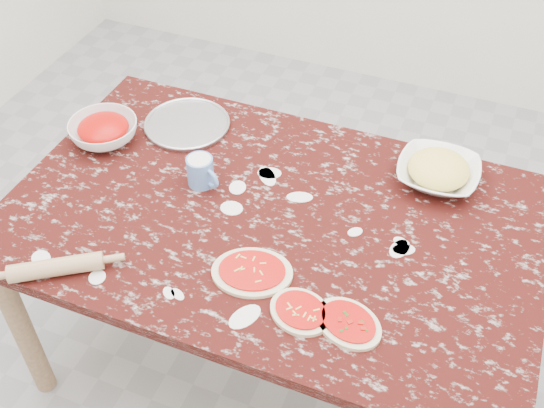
{
  "coord_description": "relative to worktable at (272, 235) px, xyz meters",
  "views": [
    {
      "loc": [
        0.52,
        -1.29,
        2.14
      ],
      "look_at": [
        0.0,
        0.0,
        0.8
      ],
      "focal_mm": 43.35,
      "sensor_mm": 36.0,
      "label": 1
    }
  ],
  "objects": [
    {
      "name": "cheese_bowl",
      "position": [
        0.42,
        0.34,
        0.11
      ],
      "size": [
        0.26,
        0.26,
        0.06
      ],
      "primitive_type": "imported",
      "rotation": [
        0.0,
        0.0,
        0.01
      ],
      "color": "white",
      "rests_on": "worktable"
    },
    {
      "name": "rolling_pin",
      "position": [
        -0.46,
        -0.43,
        0.11
      ],
      "size": [
        0.24,
        0.18,
        0.05
      ],
      "primitive_type": "cylinder",
      "rotation": [
        0.0,
        1.57,
        0.59
      ],
      "color": "tan",
      "rests_on": "worktable"
    },
    {
      "name": "pizza_tray",
      "position": [
        -0.44,
        0.3,
        0.09
      ],
      "size": [
        0.37,
        0.37,
        0.01
      ],
      "primitive_type": "cylinder",
      "rotation": [
        0.0,
        0.0,
        -0.35
      ],
      "color": "#B2B2B7",
      "rests_on": "worktable"
    },
    {
      "name": "flour_mug",
      "position": [
        -0.26,
        0.05,
        0.13
      ],
      "size": [
        0.12,
        0.08,
        0.1
      ],
      "color": "#5881C4",
      "rests_on": "worktable"
    },
    {
      "name": "pizza_mid",
      "position": [
        0.2,
        -0.31,
        0.09
      ],
      "size": [
        0.2,
        0.19,
        0.02
      ],
      "color": "beige",
      "rests_on": "worktable"
    },
    {
      "name": "sauce_bowl",
      "position": [
        -0.66,
        0.13,
        0.12
      ],
      "size": [
        0.3,
        0.3,
        0.07
      ],
      "primitive_type": "imported",
      "rotation": [
        0.0,
        0.0,
        0.41
      ],
      "color": "white",
      "rests_on": "worktable"
    },
    {
      "name": "pizza_right",
      "position": [
        0.33,
        -0.29,
        0.09
      ],
      "size": [
        0.22,
        0.2,
        0.02
      ],
      "color": "beige",
      "rests_on": "worktable"
    },
    {
      "name": "worktable",
      "position": [
        0.0,
        0.0,
        0.0
      ],
      "size": [
        1.6,
        1.0,
        0.75
      ],
      "color": "black",
      "rests_on": "ground"
    },
    {
      "name": "pizza_left",
      "position": [
        0.03,
        -0.23,
        0.09
      ],
      "size": [
        0.26,
        0.23,
        0.02
      ],
      "color": "beige",
      "rests_on": "worktable"
    },
    {
      "name": "ground",
      "position": [
        0.0,
        0.0,
        -0.67
      ],
      "size": [
        4.0,
        4.0,
        0.0
      ],
      "primitive_type": "plane",
      "color": "gray"
    }
  ]
}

